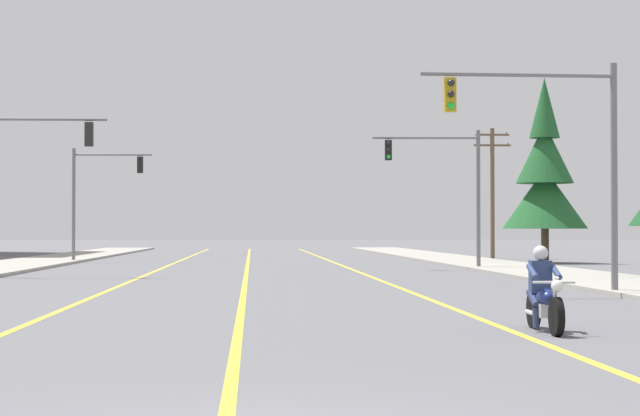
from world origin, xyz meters
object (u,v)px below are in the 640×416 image
(traffic_signal_near_right, at_px, (558,140))
(utility_pole_right_far, at_px, (492,188))
(traffic_signal_near_left, at_px, (21,167))
(traffic_signal_mid_right, at_px, (448,177))
(motorcycle_with_rider, at_px, (544,297))
(traffic_signal_mid_left, at_px, (96,188))
(conifer_tree_right_verge_far, at_px, (545,178))

(traffic_signal_near_right, xyz_separation_m, utility_pole_right_far, (6.60, 37.76, 0.24))
(traffic_signal_near_left, bearing_deg, traffic_signal_mid_right, 22.35)
(motorcycle_with_rider, bearing_deg, utility_pole_right_far, 78.50)
(traffic_signal_mid_left, bearing_deg, motorcycle_with_rider, -72.21)
(traffic_signal_near_left, height_order, traffic_signal_mid_right, same)
(conifer_tree_right_verge_far, bearing_deg, utility_pole_right_far, 94.76)
(traffic_signal_near_right, bearing_deg, conifer_tree_right_verge_far, 75.52)
(traffic_signal_mid_right, height_order, traffic_signal_mid_left, same)
(traffic_signal_near_left, distance_m, traffic_signal_mid_right, 18.63)
(traffic_signal_near_left, relative_size, utility_pole_right_far, 0.77)
(motorcycle_with_rider, height_order, traffic_signal_mid_left, traffic_signal_mid_left)
(traffic_signal_near_right, bearing_deg, traffic_signal_mid_left, 117.78)
(traffic_signal_mid_left, bearing_deg, traffic_signal_near_right, -62.22)
(traffic_signal_near_left, distance_m, conifer_tree_right_verge_far, 28.89)
(motorcycle_with_rider, height_order, traffic_signal_near_right, traffic_signal_near_right)
(traffic_signal_near_left, xyz_separation_m, traffic_signal_mid_right, (17.23, 7.08, 0.02))
(motorcycle_with_rider, relative_size, traffic_signal_mid_right, 0.35)
(traffic_signal_mid_right, distance_m, utility_pole_right_far, 19.14)
(traffic_signal_near_right, height_order, utility_pole_right_far, utility_pole_right_far)
(motorcycle_with_rider, height_order, conifer_tree_right_verge_far, conifer_tree_right_verge_far)
(utility_pole_right_far, distance_m, conifer_tree_right_verge_far, 9.26)
(traffic_signal_mid_left, xyz_separation_m, utility_pole_right_far, (23.20, 6.25, 0.30))
(traffic_signal_near_left, relative_size, traffic_signal_mid_right, 1.00)
(traffic_signal_near_right, relative_size, conifer_tree_right_verge_far, 0.63)
(traffic_signal_mid_left, bearing_deg, conifer_tree_right_verge_far, -7.06)
(traffic_signal_near_right, xyz_separation_m, traffic_signal_mid_left, (-16.60, 31.50, -0.06))
(traffic_signal_near_right, bearing_deg, motorcycle_with_rider, -107.15)
(utility_pole_right_far, bearing_deg, motorcycle_with_rider, -101.50)
(traffic_signal_near_left, bearing_deg, conifer_tree_right_verge_far, 33.69)
(conifer_tree_right_verge_far, bearing_deg, traffic_signal_near_right, -104.48)
(traffic_signal_near_right, relative_size, utility_pole_right_far, 0.77)
(motorcycle_with_rider, height_order, utility_pole_right_far, utility_pole_right_far)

